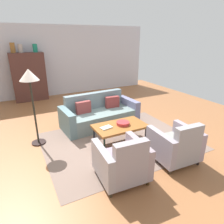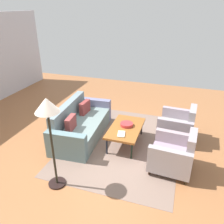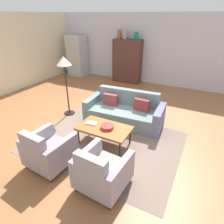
{
  "view_description": "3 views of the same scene",
  "coord_description": "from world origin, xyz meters",
  "px_view_note": "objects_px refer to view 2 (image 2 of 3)",
  "views": [
    {
      "loc": [
        -1.5,
        -4.07,
        2.32
      ],
      "look_at": [
        0.56,
        -0.1,
        0.62
      ],
      "focal_mm": 31.6,
      "sensor_mm": 36.0,
      "label": 1
    },
    {
      "loc": [
        -3.88,
        -1.65,
        3.01
      ],
      "look_at": [
        0.73,
        -0.12,
        0.69
      ],
      "focal_mm": 36.19,
      "sensor_mm": 36.0,
      "label": 2
    },
    {
      "loc": [
        2.41,
        -3.75,
        2.73
      ],
      "look_at": [
        0.51,
        -0.08,
        0.62
      ],
      "focal_mm": 30.93,
      "sensor_mm": 36.0,
      "label": 3
    }
  ],
  "objects_px": {
    "armchair_left": "(175,155)",
    "fruit_bowl": "(127,124)",
    "couch": "(80,125)",
    "armchair_right": "(179,127)",
    "floor_lamp": "(48,114)",
    "book_stack": "(121,134)",
    "coffee_table": "(126,129)"
  },
  "relations": [
    {
      "from": "armchair_left",
      "to": "book_stack",
      "type": "height_order",
      "value": "armchair_left"
    },
    {
      "from": "book_stack",
      "to": "fruit_bowl",
      "type": "bearing_deg",
      "value": -0.99
    },
    {
      "from": "couch",
      "to": "fruit_bowl",
      "type": "relative_size",
      "value": 7.17
    },
    {
      "from": "armchair_left",
      "to": "floor_lamp",
      "type": "xyz_separation_m",
      "value": [
        -1.1,
        2.01,
        1.1
      ]
    },
    {
      "from": "armchair_right",
      "to": "fruit_bowl",
      "type": "relative_size",
      "value": 2.93
    },
    {
      "from": "armchair_left",
      "to": "fruit_bowl",
      "type": "height_order",
      "value": "armchair_left"
    },
    {
      "from": "floor_lamp",
      "to": "armchair_left",
      "type": "bearing_deg",
      "value": -61.31
    },
    {
      "from": "coffee_table",
      "to": "armchair_right",
      "type": "bearing_deg",
      "value": -62.93
    },
    {
      "from": "armchair_left",
      "to": "armchair_right",
      "type": "xyz_separation_m",
      "value": [
        1.2,
        -0.0,
        0.0
      ]
    },
    {
      "from": "couch",
      "to": "coffee_table",
      "type": "xyz_separation_m",
      "value": [
        0.01,
        -1.19,
        0.11
      ]
    },
    {
      "from": "armchair_left",
      "to": "floor_lamp",
      "type": "height_order",
      "value": "floor_lamp"
    },
    {
      "from": "couch",
      "to": "armchair_left",
      "type": "height_order",
      "value": "armchair_left"
    },
    {
      "from": "coffee_table",
      "to": "armchair_left",
      "type": "relative_size",
      "value": 1.36
    },
    {
      "from": "fruit_bowl",
      "to": "floor_lamp",
      "type": "xyz_separation_m",
      "value": [
        -1.78,
        0.84,
        0.97
      ]
    },
    {
      "from": "couch",
      "to": "armchair_right",
      "type": "height_order",
      "value": "armchair_right"
    },
    {
      "from": "armchair_left",
      "to": "armchair_right",
      "type": "height_order",
      "value": "same"
    },
    {
      "from": "armchair_right",
      "to": "book_stack",
      "type": "xyz_separation_m",
      "value": [
        -0.94,
        1.17,
        0.11
      ]
    },
    {
      "from": "fruit_bowl",
      "to": "floor_lamp",
      "type": "distance_m",
      "value": 2.19
    },
    {
      "from": "couch",
      "to": "armchair_right",
      "type": "bearing_deg",
      "value": 100.48
    },
    {
      "from": "armchair_left",
      "to": "fruit_bowl",
      "type": "xyz_separation_m",
      "value": [
        0.68,
        1.17,
        0.13
      ]
    },
    {
      "from": "armchair_left",
      "to": "couch",
      "type": "bearing_deg",
      "value": 79.74
    },
    {
      "from": "book_stack",
      "to": "couch",
      "type": "bearing_deg",
      "value": 73.86
    },
    {
      "from": "couch",
      "to": "book_stack",
      "type": "distance_m",
      "value": 1.24
    },
    {
      "from": "couch",
      "to": "coffee_table",
      "type": "distance_m",
      "value": 1.19
    },
    {
      "from": "armchair_right",
      "to": "floor_lamp",
      "type": "height_order",
      "value": "floor_lamp"
    },
    {
      "from": "couch",
      "to": "floor_lamp",
      "type": "bearing_deg",
      "value": 7.6
    },
    {
      "from": "book_stack",
      "to": "floor_lamp",
      "type": "relative_size",
      "value": 0.16
    },
    {
      "from": "coffee_table",
      "to": "book_stack",
      "type": "bearing_deg",
      "value": 178.79
    },
    {
      "from": "armchair_right",
      "to": "fruit_bowl",
      "type": "bearing_deg",
      "value": 117.46
    },
    {
      "from": "couch",
      "to": "book_stack",
      "type": "bearing_deg",
      "value": 69.99
    },
    {
      "from": "coffee_table",
      "to": "book_stack",
      "type": "relative_size",
      "value": 4.23
    },
    {
      "from": "coffee_table",
      "to": "floor_lamp",
      "type": "relative_size",
      "value": 0.7
    }
  ]
}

